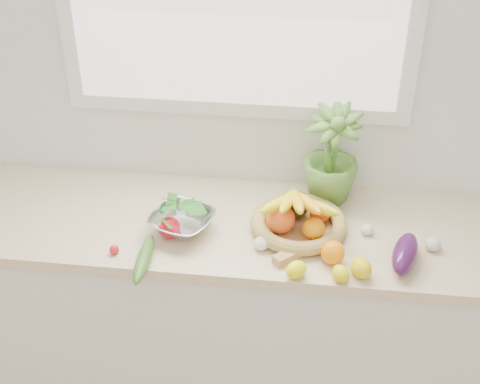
# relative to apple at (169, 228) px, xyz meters

# --- Properties ---
(back_wall) EXTENTS (4.50, 0.02, 2.70)m
(back_wall) POSITION_rel_apple_xyz_m (0.19, 0.42, 0.41)
(back_wall) COLOR white
(back_wall) RESTS_ON ground
(counter_cabinet) EXTENTS (2.20, 0.58, 0.86)m
(counter_cabinet) POSITION_rel_apple_xyz_m (0.19, 0.12, -0.51)
(counter_cabinet) COLOR silver
(counter_cabinet) RESTS_ON ground
(countertop) EXTENTS (2.24, 0.62, 0.04)m
(countertop) POSITION_rel_apple_xyz_m (0.19, 0.12, -0.06)
(countertop) COLOR beige
(countertop) RESTS_ON counter_cabinet
(orange_loose) EXTENTS (0.11, 0.11, 0.08)m
(orange_loose) POSITION_rel_apple_xyz_m (0.58, -0.07, 0.00)
(orange_loose) COLOR orange
(orange_loose) RESTS_ON countertop
(lemon_a) EXTENTS (0.08, 0.09, 0.06)m
(lemon_a) POSITION_rel_apple_xyz_m (0.61, -0.16, -0.01)
(lemon_a) COLOR yellow
(lemon_a) RESTS_ON countertop
(lemon_b) EXTENTS (0.10, 0.10, 0.06)m
(lemon_b) POSITION_rel_apple_xyz_m (0.46, -0.16, -0.01)
(lemon_b) COLOR #FFFE0D
(lemon_b) RESTS_ON countertop
(lemon_c) EXTENTS (0.10, 0.11, 0.07)m
(lemon_c) POSITION_rel_apple_xyz_m (0.68, -0.13, -0.01)
(lemon_c) COLOR yellow
(lemon_c) RESTS_ON countertop
(apple) EXTENTS (0.08, 0.08, 0.08)m
(apple) POSITION_rel_apple_xyz_m (0.00, 0.00, 0.00)
(apple) COLOR red
(apple) RESTS_ON countertop
(ginger) EXTENTS (0.10, 0.10, 0.03)m
(ginger) POSITION_rel_apple_xyz_m (0.43, -0.08, -0.02)
(ginger) COLOR tan
(ginger) RESTS_ON countertop
(garlic_a) EXTENTS (0.06, 0.06, 0.04)m
(garlic_a) POSITION_rel_apple_xyz_m (0.71, 0.10, -0.02)
(garlic_a) COLOR white
(garlic_a) RESTS_ON countertop
(garlic_b) EXTENTS (0.06, 0.06, 0.05)m
(garlic_b) POSITION_rel_apple_xyz_m (0.93, 0.04, -0.02)
(garlic_b) COLOR silver
(garlic_b) RESTS_ON countertop
(garlic_c) EXTENTS (0.07, 0.07, 0.05)m
(garlic_c) POSITION_rel_apple_xyz_m (0.33, -0.03, -0.02)
(garlic_c) COLOR white
(garlic_c) RESTS_ON countertop
(eggplant) EXTENTS (0.13, 0.23, 0.09)m
(eggplant) POSITION_rel_apple_xyz_m (0.83, -0.05, 0.00)
(eggplant) COLOR #39103E
(eggplant) RESTS_ON countertop
(cucumber) EXTENTS (0.05, 0.26, 0.05)m
(cucumber) POSITION_rel_apple_xyz_m (-0.06, -0.16, -0.02)
(cucumber) COLOR #325F1B
(cucumber) RESTS_ON countertop
(radish) EXTENTS (0.04, 0.04, 0.03)m
(radish) POSITION_rel_apple_xyz_m (-0.17, -0.12, -0.02)
(radish) COLOR red
(radish) RESTS_ON countertop
(potted_herb) EXTENTS (0.24, 0.24, 0.38)m
(potted_herb) POSITION_rel_apple_xyz_m (0.56, 0.31, 0.17)
(potted_herb) COLOR #598C33
(potted_herb) RESTS_ON countertop
(fruit_basket) EXTENTS (0.40, 0.40, 0.18)m
(fruit_basket) POSITION_rel_apple_xyz_m (0.46, 0.10, 0.01)
(fruit_basket) COLOR tan
(fruit_basket) RESTS_ON countertop
(colander_with_spinach) EXTENTS (0.29, 0.29, 0.12)m
(colander_with_spinach) POSITION_rel_apple_xyz_m (0.04, 0.04, 0.02)
(colander_with_spinach) COLOR silver
(colander_with_spinach) RESTS_ON countertop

